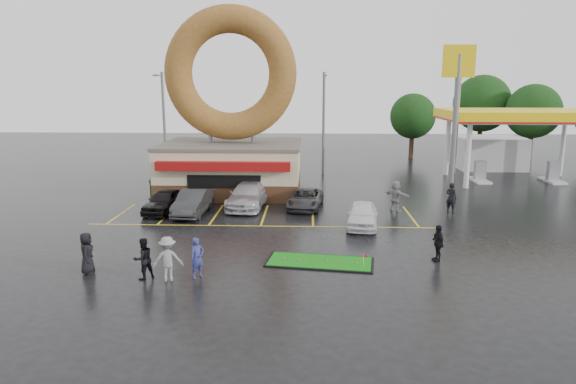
{
  "coord_description": "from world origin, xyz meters",
  "views": [
    {
      "loc": [
        2.72,
        -24.8,
        7.94
      ],
      "look_at": [
        1.6,
        2.47,
        2.2
      ],
      "focal_mm": 32.0,
      "sensor_mm": 36.0,
      "label": 1
    }
  ],
  "objects_px": {
    "streetlight_right": "(458,120)",
    "dumpster": "(164,190)",
    "car_dgrey": "(193,202)",
    "shell_sign": "(457,93)",
    "car_grey": "(305,199)",
    "donut_shop": "(232,132)",
    "streetlight_mid": "(324,121)",
    "car_white": "(362,215)",
    "streetlight_left": "(164,121)",
    "car_silver": "(248,195)",
    "person_cameraman": "(438,243)",
    "putting_green": "(320,262)",
    "person_blue": "(197,258)",
    "gas_station": "(506,134)",
    "car_black": "(165,201)"
  },
  "relations": [
    {
      "from": "streetlight_mid",
      "to": "car_white",
      "type": "distance_m",
      "value": 17.98
    },
    {
      "from": "person_blue",
      "to": "car_dgrey",
      "type": "bearing_deg",
      "value": 60.24
    },
    {
      "from": "donut_shop",
      "to": "streetlight_left",
      "type": "height_order",
      "value": "donut_shop"
    },
    {
      "from": "donut_shop",
      "to": "car_black",
      "type": "relative_size",
      "value": 3.17
    },
    {
      "from": "person_cameraman",
      "to": "streetlight_left",
      "type": "bearing_deg",
      "value": -150.48
    },
    {
      "from": "car_silver",
      "to": "car_black",
      "type": "bearing_deg",
      "value": -157.82
    },
    {
      "from": "shell_sign",
      "to": "car_dgrey",
      "type": "xyz_separation_m",
      "value": [
        -17.45,
        -6.05,
        -6.62
      ]
    },
    {
      "from": "shell_sign",
      "to": "putting_green",
      "type": "height_order",
      "value": "shell_sign"
    },
    {
      "from": "streetlight_mid",
      "to": "car_grey",
      "type": "distance_m",
      "value": 13.74
    },
    {
      "from": "shell_sign",
      "to": "car_silver",
      "type": "relative_size",
      "value": 1.94
    },
    {
      "from": "donut_shop",
      "to": "streetlight_right",
      "type": "xyz_separation_m",
      "value": [
        19.0,
        8.95,
        0.32
      ]
    },
    {
      "from": "streetlight_right",
      "to": "car_grey",
      "type": "distance_m",
      "value": 19.89
    },
    {
      "from": "donut_shop",
      "to": "person_cameraman",
      "type": "relative_size",
      "value": 7.94
    },
    {
      "from": "gas_station",
      "to": "car_grey",
      "type": "bearing_deg",
      "value": -143.31
    },
    {
      "from": "car_dgrey",
      "to": "car_grey",
      "type": "bearing_deg",
      "value": 18.79
    },
    {
      "from": "person_blue",
      "to": "putting_green",
      "type": "relative_size",
      "value": 0.34
    },
    {
      "from": "streetlight_right",
      "to": "dumpster",
      "type": "bearing_deg",
      "value": -153.61
    },
    {
      "from": "streetlight_right",
      "to": "gas_station",
      "type": "bearing_deg",
      "value": -13.75
    },
    {
      "from": "gas_station",
      "to": "person_blue",
      "type": "xyz_separation_m",
      "value": [
        -21.89,
        -25.59,
        -2.84
      ]
    },
    {
      "from": "donut_shop",
      "to": "person_cameraman",
      "type": "distance_m",
      "value": 19.41
    },
    {
      "from": "donut_shop",
      "to": "streetlight_left",
      "type": "bearing_deg",
      "value": 135.22
    },
    {
      "from": "putting_green",
      "to": "streetlight_mid",
      "type": "bearing_deg",
      "value": 88.2
    },
    {
      "from": "car_dgrey",
      "to": "putting_green",
      "type": "height_order",
      "value": "car_dgrey"
    },
    {
      "from": "streetlight_left",
      "to": "car_silver",
      "type": "height_order",
      "value": "streetlight_left"
    },
    {
      "from": "car_silver",
      "to": "putting_green",
      "type": "bearing_deg",
      "value": -62.07
    },
    {
      "from": "dumpster",
      "to": "putting_green",
      "type": "bearing_deg",
      "value": -62.96
    },
    {
      "from": "streetlight_left",
      "to": "car_silver",
      "type": "relative_size",
      "value": 1.65
    },
    {
      "from": "car_dgrey",
      "to": "car_silver",
      "type": "relative_size",
      "value": 0.84
    },
    {
      "from": "car_dgrey",
      "to": "person_blue",
      "type": "height_order",
      "value": "person_blue"
    },
    {
      "from": "donut_shop",
      "to": "streetlight_mid",
      "type": "distance_m",
      "value": 10.59
    },
    {
      "from": "car_dgrey",
      "to": "shell_sign",
      "type": "bearing_deg",
      "value": 22.21
    },
    {
      "from": "streetlight_mid",
      "to": "car_white",
      "type": "xyz_separation_m",
      "value": [
        1.78,
        -17.42,
        -4.07
      ]
    },
    {
      "from": "streetlight_right",
      "to": "dumpster",
      "type": "distance_m",
      "value": 26.56
    },
    {
      "from": "donut_shop",
      "to": "putting_green",
      "type": "xyz_separation_m",
      "value": [
        6.26,
        -15.59,
        -4.43
      ]
    },
    {
      "from": "shell_sign",
      "to": "car_grey",
      "type": "xyz_separation_m",
      "value": [
        -10.49,
        -4.09,
        -6.76
      ]
    },
    {
      "from": "donut_shop",
      "to": "car_white",
      "type": "bearing_deg",
      "value": -47.18
    },
    {
      "from": "streetlight_left",
      "to": "person_cameraman",
      "type": "relative_size",
      "value": 5.29
    },
    {
      "from": "putting_green",
      "to": "car_dgrey",
      "type": "bearing_deg",
      "value": 131.99
    },
    {
      "from": "car_white",
      "to": "dumpster",
      "type": "height_order",
      "value": "car_white"
    },
    {
      "from": "shell_sign",
      "to": "car_black",
      "type": "xyz_separation_m",
      "value": [
        -19.36,
        -5.59,
        -6.65
      ]
    },
    {
      "from": "car_white",
      "to": "streetlight_left",
      "type": "bearing_deg",
      "value": 141.05
    },
    {
      "from": "shell_sign",
      "to": "dumpster",
      "type": "bearing_deg",
      "value": -175.14
    },
    {
      "from": "streetlight_left",
      "to": "streetlight_right",
      "type": "height_order",
      "value": "same"
    },
    {
      "from": "dumpster",
      "to": "car_silver",
      "type": "bearing_deg",
      "value": -32.69
    },
    {
      "from": "person_blue",
      "to": "car_black",
      "type": "bearing_deg",
      "value": 68.62
    },
    {
      "from": "car_dgrey",
      "to": "dumpster",
      "type": "bearing_deg",
      "value": 128.37
    },
    {
      "from": "shell_sign",
      "to": "person_blue",
      "type": "bearing_deg",
      "value": -131.79
    },
    {
      "from": "person_cameraman",
      "to": "car_grey",
      "type": "bearing_deg",
      "value": -159.28
    },
    {
      "from": "person_blue",
      "to": "streetlight_right",
      "type": "bearing_deg",
      "value": 12.68
    },
    {
      "from": "car_white",
      "to": "person_cameraman",
      "type": "relative_size",
      "value": 2.44
    }
  ]
}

